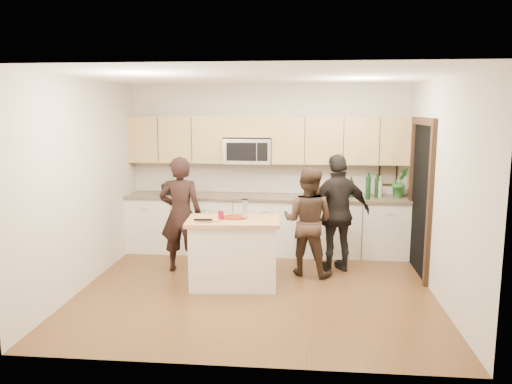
# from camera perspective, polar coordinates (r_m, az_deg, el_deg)

# --- Properties ---
(floor) EXTENTS (4.50, 4.50, 0.00)m
(floor) POSITION_cam_1_polar(r_m,az_deg,el_deg) (6.62, 0.05, -10.99)
(floor) COLOR brown
(floor) RESTS_ON ground
(room_shell) EXTENTS (4.52, 4.02, 2.71)m
(room_shell) POSITION_cam_1_polar(r_m,az_deg,el_deg) (6.23, 0.05, 4.09)
(room_shell) COLOR #BEB5A2
(room_shell) RESTS_ON ground
(back_cabinetry) EXTENTS (4.50, 0.66, 0.94)m
(back_cabinetry) POSITION_cam_1_polar(r_m,az_deg,el_deg) (8.10, 1.18, -3.69)
(back_cabinetry) COLOR silver
(back_cabinetry) RESTS_ON ground
(upper_cabinetry) EXTENTS (4.50, 0.33, 0.75)m
(upper_cabinetry) POSITION_cam_1_polar(r_m,az_deg,el_deg) (8.04, 1.53, 6.10)
(upper_cabinetry) COLOR tan
(upper_cabinetry) RESTS_ON ground
(microwave) EXTENTS (0.76, 0.41, 0.40)m
(microwave) POSITION_cam_1_polar(r_m,az_deg,el_deg) (8.05, -0.95, 4.73)
(microwave) COLOR silver
(microwave) RESTS_ON ground
(doorway) EXTENTS (0.06, 1.25, 2.20)m
(doorway) POSITION_cam_1_polar(r_m,az_deg,el_deg) (7.36, 18.31, -0.06)
(doorway) COLOR black
(doorway) RESTS_ON ground
(framed_picture) EXTENTS (0.30, 0.03, 0.38)m
(framed_picture) POSITION_cam_1_polar(r_m,az_deg,el_deg) (8.34, 14.85, 2.02)
(framed_picture) COLOR black
(framed_picture) RESTS_ON ground
(dish_towel) EXTENTS (0.34, 0.60, 0.48)m
(dish_towel) POSITION_cam_1_polar(r_m,az_deg,el_deg) (7.97, -5.74, -1.52)
(dish_towel) COLOR white
(dish_towel) RESTS_ON ground
(island) EXTENTS (1.25, 0.79, 0.90)m
(island) POSITION_cam_1_polar(r_m,az_deg,el_deg) (6.61, -2.59, -6.89)
(island) COLOR silver
(island) RESTS_ON ground
(red_plate) EXTENTS (0.32, 0.32, 0.02)m
(red_plate) POSITION_cam_1_polar(r_m,az_deg,el_deg) (6.57, -2.54, -2.90)
(red_plate) COLOR maroon
(red_plate) RESTS_ON island
(box_grater) EXTENTS (0.08, 0.06, 0.25)m
(box_grater) POSITION_cam_1_polar(r_m,az_deg,el_deg) (6.48, -1.26, -1.84)
(box_grater) COLOR silver
(box_grater) RESTS_ON red_plate
(drink_glass) EXTENTS (0.08, 0.08, 0.11)m
(drink_glass) POSITION_cam_1_polar(r_m,az_deg,el_deg) (6.48, -4.04, -2.67)
(drink_glass) COLOR maroon
(drink_glass) RESTS_ON island
(cutting_board) EXTENTS (0.30, 0.20, 0.02)m
(cutting_board) POSITION_cam_1_polar(r_m,az_deg,el_deg) (6.44, -5.50, -3.17)
(cutting_board) COLOR #B5824B
(cutting_board) RESTS_ON island
(tongs) EXTENTS (0.24, 0.05, 0.02)m
(tongs) POSITION_cam_1_polar(r_m,az_deg,el_deg) (6.35, -6.08, -3.17)
(tongs) COLOR black
(tongs) RESTS_ON cutting_board
(knife) EXTENTS (0.21, 0.04, 0.01)m
(knife) POSITION_cam_1_polar(r_m,az_deg,el_deg) (6.30, -6.00, -3.34)
(knife) COLOR silver
(knife) RESTS_ON cutting_board
(toaster) EXTENTS (0.27, 0.21, 0.18)m
(toaster) POSITION_cam_1_polar(r_m,az_deg,el_deg) (8.23, -9.67, 0.35)
(toaster) COLOR black
(toaster) RESTS_ON back_cabinetry
(bottle_cluster) EXTENTS (0.83, 0.40, 0.41)m
(bottle_cluster) POSITION_cam_1_polar(r_m,az_deg,el_deg) (8.01, 13.30, 0.63)
(bottle_cluster) COLOR black
(bottle_cluster) RESTS_ON back_cabinetry
(orchid) EXTENTS (0.33, 0.30, 0.48)m
(orchid) POSITION_cam_1_polar(r_m,az_deg,el_deg) (8.12, 16.16, 1.07)
(orchid) COLOR #2A692A
(orchid) RESTS_ON back_cabinetry
(woman_left) EXTENTS (0.63, 0.44, 1.66)m
(woman_left) POSITION_cam_1_polar(r_m,az_deg,el_deg) (7.20, -8.59, -2.55)
(woman_left) COLOR black
(woman_left) RESTS_ON ground
(woman_center) EXTENTS (0.88, 0.78, 1.52)m
(woman_center) POSITION_cam_1_polar(r_m,az_deg,el_deg) (7.01, 5.96, -3.37)
(woman_center) COLOR #34231A
(woman_center) RESTS_ON ground
(woman_right) EXTENTS (1.07, 0.76, 1.69)m
(woman_right) POSITION_cam_1_polar(r_m,az_deg,el_deg) (7.19, 9.33, -2.43)
(woman_right) COLOR black
(woman_right) RESTS_ON ground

